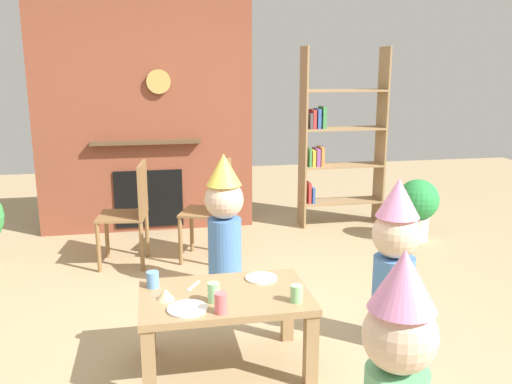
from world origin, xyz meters
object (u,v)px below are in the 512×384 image
(potted_plant_tall, at_px, (418,205))
(paper_cup_far_left, at_px, (297,294))
(dining_chair_left, at_px, (133,208))
(child_by_the_chairs, at_px, (224,219))
(child_with_cone_hat, at_px, (398,371))
(child_in_pink, at_px, (395,258))
(birthday_cake_slice, at_px, (165,294))
(coffee_table, at_px, (225,307))
(paper_cup_center, at_px, (214,292))
(paper_plate_rear, at_px, (187,309))
(bookshelf, at_px, (336,143))
(paper_plate_front, at_px, (261,278))
(dining_chair_middle, at_px, (215,205))
(paper_cup_near_left, at_px, (153,279))
(paper_cup_near_right, at_px, (221,303))

(potted_plant_tall, bearing_deg, paper_cup_far_left, -130.15)
(dining_chair_left, bearing_deg, child_by_the_chairs, 141.82)
(child_with_cone_hat, height_order, child_in_pink, child_in_pink)
(dining_chair_left, bearing_deg, birthday_cake_slice, 103.73)
(coffee_table, relative_size, child_with_cone_hat, 0.90)
(paper_cup_center, xyz_separation_m, birthday_cake_slice, (-0.26, 0.08, -0.02))
(paper_cup_far_left, xyz_separation_m, dining_chair_left, (-0.92, 2.01, 0.00))
(paper_plate_rear, height_order, potted_plant_tall, potted_plant_tall)
(child_with_cone_hat, bearing_deg, bookshelf, -41.90)
(paper_plate_front, bearing_deg, dining_chair_middle, 93.00)
(child_with_cone_hat, relative_size, child_by_the_chairs, 0.98)
(coffee_table, relative_size, child_by_the_chairs, 0.89)
(paper_cup_near_left, height_order, birthday_cake_slice, paper_cup_near_left)
(bookshelf, bearing_deg, child_by_the_chairs, -132.26)
(bookshelf, bearing_deg, paper_cup_near_right, -119.05)
(bookshelf, xyz_separation_m, paper_plate_front, (-1.33, -2.52, -0.43))
(bookshelf, height_order, birthday_cake_slice, bookshelf)
(coffee_table, height_order, potted_plant_tall, potted_plant_tall)
(child_in_pink, height_order, potted_plant_tall, child_in_pink)
(child_with_cone_hat, bearing_deg, child_by_the_chairs, -16.56)
(bookshelf, height_order, child_by_the_chairs, bookshelf)
(paper_cup_near_right, relative_size, dining_chair_left, 0.12)
(paper_plate_rear, distance_m, child_by_the_chairs, 1.35)
(paper_cup_center, xyz_separation_m, paper_plate_rear, (-0.15, -0.07, -0.05))
(paper_cup_near_left, bearing_deg, paper_plate_front, 0.12)
(paper_cup_near_right, height_order, potted_plant_tall, potted_plant_tall)
(paper_cup_near_left, height_order, paper_plate_rear, paper_cup_near_left)
(paper_cup_center, distance_m, child_by_the_chairs, 1.24)
(paper_cup_far_left, relative_size, child_by_the_chairs, 0.09)
(paper_cup_near_right, xyz_separation_m, paper_cup_far_left, (0.42, 0.06, -0.01))
(paper_cup_center, bearing_deg, paper_plate_front, 40.03)
(paper_cup_near_left, height_order, paper_cup_far_left, paper_cup_far_left)
(paper_cup_center, bearing_deg, child_with_cone_hat, -58.22)
(paper_cup_near_left, xyz_separation_m, potted_plant_tall, (2.59, 1.82, -0.14))
(paper_cup_near_right, distance_m, paper_plate_rear, 0.19)
(child_by_the_chairs, bearing_deg, bookshelf, 145.31)
(paper_cup_near_right, xyz_separation_m, child_in_pink, (1.11, 0.33, 0.05))
(bookshelf, bearing_deg, potted_plant_tall, -48.25)
(dining_chair_middle, bearing_deg, paper_plate_rear, 99.09)
(coffee_table, height_order, child_with_cone_hat, child_with_cone_hat)
(birthday_cake_slice, height_order, dining_chair_left, dining_chair_left)
(potted_plant_tall, bearing_deg, dining_chair_left, -176.63)
(bookshelf, distance_m, child_with_cone_hat, 3.91)
(coffee_table, distance_m, paper_cup_center, 0.18)
(paper_cup_center, height_order, paper_plate_rear, paper_cup_center)
(paper_cup_far_left, height_order, birthday_cake_slice, paper_cup_far_left)
(paper_cup_near_right, distance_m, potted_plant_tall, 3.16)
(paper_cup_far_left, height_order, dining_chair_left, dining_chair_left)
(bookshelf, relative_size, potted_plant_tall, 3.09)
(bookshelf, bearing_deg, paper_plate_front, -117.82)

